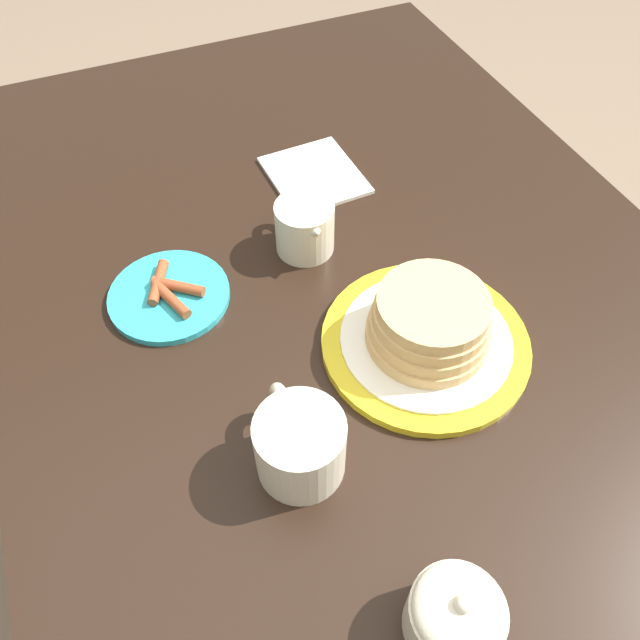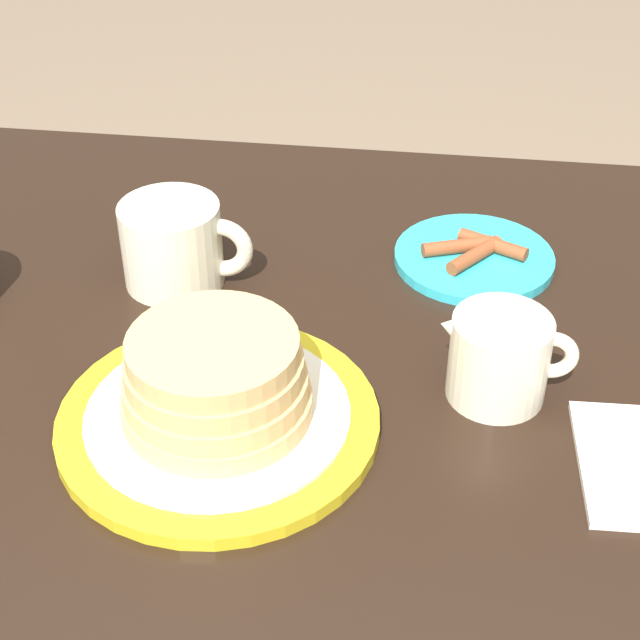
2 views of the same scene
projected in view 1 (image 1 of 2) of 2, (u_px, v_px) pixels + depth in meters
ground_plane at (358, 547)px, 1.33m from camera, size 8.00×8.00×0.00m
dining_table at (380, 392)px, 0.84m from camera, size 1.58×0.91×0.73m
pancake_plate at (428, 330)px, 0.74m from camera, size 0.25×0.25×0.09m
side_plate_bacon at (169, 295)px, 0.80m from camera, size 0.16×0.16×0.02m
coffee_mug at (299, 444)px, 0.63m from camera, size 0.12×0.09×0.08m
creamer_pitcher at (305, 227)px, 0.84m from camera, size 0.11×0.08×0.08m
sugar_bowl at (455, 615)px, 0.54m from camera, size 0.08×0.08×0.08m
napkin at (314, 175)px, 0.96m from camera, size 0.15×0.14×0.01m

